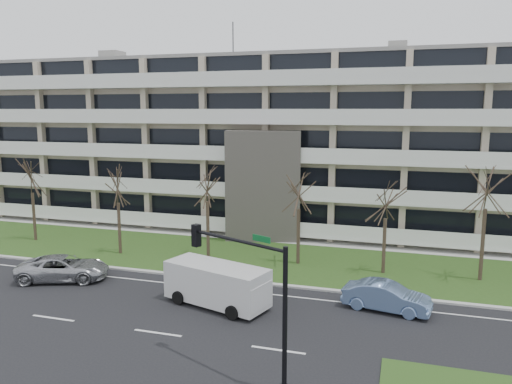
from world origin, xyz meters
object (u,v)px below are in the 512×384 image
(blue_sedan, at_px, (386,297))
(white_van, at_px, (218,282))
(traffic_signal, at_px, (251,286))
(silver_pickup, at_px, (63,268))

(blue_sedan, relative_size, white_van, 0.74)
(traffic_signal, bearing_deg, white_van, 145.02)
(silver_pickup, height_order, blue_sedan, silver_pickup)
(white_van, bearing_deg, silver_pickup, -168.74)
(silver_pickup, distance_m, white_van, 10.94)
(silver_pickup, relative_size, blue_sedan, 1.20)
(white_van, xyz_separation_m, traffic_signal, (3.96, -6.59, 2.49))
(blue_sedan, xyz_separation_m, white_van, (-8.88, -1.98, 0.60))
(silver_pickup, xyz_separation_m, traffic_signal, (14.83, -7.68, 3.08))
(silver_pickup, xyz_separation_m, white_van, (10.87, -1.09, 0.59))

